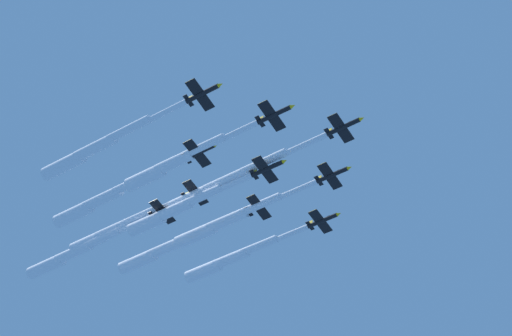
% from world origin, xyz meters
% --- Properties ---
extents(jet_lead, '(19.97, 55.53, 4.17)m').
position_xyz_m(jet_lead, '(2.21, -8.51, 144.84)').
color(jet_lead, black).
extents(jet_port_inner, '(19.63, 53.25, 4.22)m').
position_xyz_m(jet_port_inner, '(-7.80, -20.98, 145.06)').
color(jet_port_inner, black).
extents(jet_starboard_inner, '(18.30, 47.90, 4.20)m').
position_xyz_m(jet_starboard_inner, '(16.90, -9.99, 143.64)').
color(jet_starboard_inner, black).
extents(jet_port_mid, '(18.28, 47.60, 4.13)m').
position_xyz_m(jet_port_mid, '(7.11, -23.77, 142.52)').
color(jet_port_mid, black).
extents(jet_starboard_mid, '(18.22, 49.73, 4.13)m').
position_xyz_m(jet_starboard_mid, '(-18.51, -32.66, 144.22)').
color(jet_starboard_mid, black).
extents(jet_port_outer, '(19.92, 52.70, 4.26)m').
position_xyz_m(jet_port_outer, '(33.73, -19.60, 145.13)').
color(jet_port_outer, black).
extents(jet_starboard_outer, '(19.03, 52.49, 4.23)m').
position_xyz_m(jet_starboard_outer, '(-2.21, -40.94, 144.84)').
color(jet_starboard_outer, black).
extents(jet_trail_port, '(19.02, 51.01, 4.11)m').
position_xyz_m(jet_trail_port, '(23.37, -32.49, 143.12)').
color(jet_trail_port, black).
extents(jet_trail_starboard, '(18.07, 47.64, 4.17)m').
position_xyz_m(jet_trail_starboard, '(12.95, -44.25, 145.45)').
color(jet_trail_starboard, black).
extents(jet_tail_end, '(19.42, 53.35, 4.13)m').
position_xyz_m(jet_tail_end, '(16.84, -58.23, 144.01)').
color(jet_tail_end, black).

